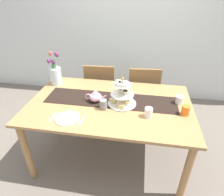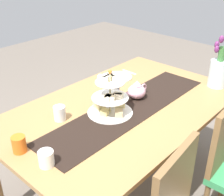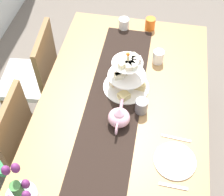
{
  "view_description": "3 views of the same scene",
  "coord_description": "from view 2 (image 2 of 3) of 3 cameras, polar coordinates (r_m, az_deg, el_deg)",
  "views": [
    {
      "loc": [
        0.31,
        -1.7,
        1.87
      ],
      "look_at": [
        0.03,
        -0.03,
        0.84
      ],
      "focal_mm": 30.86,
      "sensor_mm": 36.0,
      "label": 1
    },
    {
      "loc": [
        1.37,
        1.14,
        1.77
      ],
      "look_at": [
        0.07,
        -0.04,
        0.84
      ],
      "focal_mm": 47.25,
      "sensor_mm": 36.0,
      "label": 2
    },
    {
      "loc": [
        -1.13,
        -0.14,
        2.26
      ],
      "look_at": [
        0.01,
        0.07,
        0.78
      ],
      "focal_mm": 47.83,
      "sensor_mm": 36.0,
      "label": 3
    }
  ],
  "objects": [
    {
      "name": "mug_orange",
      "position": [
        1.67,
        -17.55,
        -8.51
      ],
      "size": [
        0.08,
        0.08,
        0.09
      ],
      "primitive_type": "cylinder",
      "color": "orange",
      "rests_on": "dining_table"
    },
    {
      "name": "mug_white_text",
      "position": [
        1.89,
        -10.1,
        -2.91
      ],
      "size": [
        0.08,
        0.08,
        0.09
      ],
      "primitive_type": "cylinder",
      "color": "white",
      "rests_on": "dining_table"
    },
    {
      "name": "tulip_vase",
      "position": [
        2.42,
        19.97,
        5.12
      ],
      "size": [
        0.16,
        0.18,
        0.41
      ],
      "color": "silver",
      "rests_on": "dining_table"
    },
    {
      "name": "mug_grey",
      "position": [
        2.12,
        0.43,
        1.17
      ],
      "size": [
        0.08,
        0.08,
        0.09
      ],
      "primitive_type": "cylinder",
      "color": "slate",
      "rests_on": "table_runner"
    },
    {
      "name": "teapot",
      "position": [
        2.12,
        4.83,
        1.38
      ],
      "size": [
        0.24,
        0.13,
        0.14
      ],
      "color": "#E5A8BC",
      "rests_on": "table_runner"
    },
    {
      "name": "tiered_cake_stand",
      "position": [
        1.91,
        -0.37,
        -0.1
      ],
      "size": [
        0.3,
        0.3,
        0.3
      ],
      "color": "beige",
      "rests_on": "table_runner"
    },
    {
      "name": "fork_left",
      "position": [
        2.58,
        3.36,
        5.03
      ],
      "size": [
        0.02,
        0.15,
        0.01
      ],
      "primitive_type": "cube",
      "rotation": [
        0.0,
        0.0,
        -0.03
      ],
      "color": "silver",
      "rests_on": "dining_table"
    },
    {
      "name": "dinner_plate_left",
      "position": [
        2.47,
        1.23,
        4.11
      ],
      "size": [
        0.23,
        0.23,
        0.01
      ],
      "primitive_type": "cylinder",
      "color": "white",
      "rests_on": "dining_table"
    },
    {
      "name": "ground_plane",
      "position": [
        2.51,
        1.79,
        -16.9
      ],
      "size": [
        8.0,
        8.0,
        0.0
      ],
      "primitive_type": "plane",
      "color": "#6B6056"
    },
    {
      "name": "table_runner",
      "position": [
        2.01,
        3.32,
        -2.01
      ],
      "size": [
        1.42,
        0.34,
        0.0
      ],
      "primitive_type": "cube",
      "color": "black",
      "rests_on": "dining_table"
    },
    {
      "name": "knife_left",
      "position": [
        2.38,
        -1.07,
        3.02
      ],
      "size": [
        0.03,
        0.17,
        0.01
      ],
      "primitive_type": "cube",
      "rotation": [
        0.0,
        0.0,
        -0.07
      ],
      "color": "silver",
      "rests_on": "dining_table"
    },
    {
      "name": "dining_table",
      "position": [
        2.09,
        2.06,
        -3.79
      ],
      "size": [
        1.72,
        1.06,
        0.76
      ],
      "color": "#A37747",
      "rests_on": "ground_plane"
    },
    {
      "name": "cream_jug",
      "position": [
        1.55,
        -12.62,
        -11.36
      ],
      "size": [
        0.08,
        0.08,
        0.08
      ],
      "primitive_type": "cylinder",
      "color": "white",
      "rests_on": "dining_table"
    }
  ]
}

